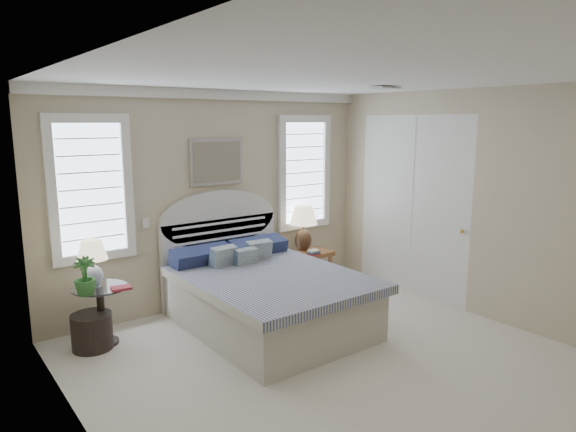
# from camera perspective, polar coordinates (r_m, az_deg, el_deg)

# --- Properties ---
(floor) EXTENTS (4.50, 5.00, 0.01)m
(floor) POSITION_cam_1_polar(r_m,az_deg,el_deg) (5.05, 7.06, -16.93)
(floor) COLOR beige
(floor) RESTS_ON ground
(ceiling) EXTENTS (4.50, 5.00, 0.01)m
(ceiling) POSITION_cam_1_polar(r_m,az_deg,el_deg) (4.50, 7.87, 15.25)
(ceiling) COLOR white
(ceiling) RESTS_ON wall_back
(wall_back) EXTENTS (4.50, 0.02, 2.70)m
(wall_back) POSITION_cam_1_polar(r_m,az_deg,el_deg) (6.58, -7.94, 1.93)
(wall_back) COLOR #C0AF90
(wall_back) RESTS_ON floor
(wall_left) EXTENTS (0.02, 5.00, 2.70)m
(wall_left) POSITION_cam_1_polar(r_m,az_deg,el_deg) (3.46, -20.51, -6.49)
(wall_left) COLOR #C0AF90
(wall_left) RESTS_ON floor
(wall_right) EXTENTS (0.02, 5.00, 2.70)m
(wall_right) POSITION_cam_1_polar(r_m,az_deg,el_deg) (6.35, 22.15, 0.94)
(wall_right) COLOR #C0AF90
(wall_right) RESTS_ON floor
(crown_molding) EXTENTS (4.50, 0.08, 0.12)m
(crown_molding) POSITION_cam_1_polar(r_m,az_deg,el_deg) (6.48, -8.06, 13.24)
(crown_molding) COLOR white
(crown_molding) RESTS_ON wall_back
(hvac_vent) EXTENTS (0.30, 0.20, 0.02)m
(hvac_vent) POSITION_cam_1_polar(r_m,az_deg,el_deg) (5.91, 10.76, 13.82)
(hvac_vent) COLOR #B2B2B2
(hvac_vent) RESTS_ON ceiling
(switch_plate) EXTENTS (0.08, 0.01, 0.12)m
(switch_plate) POSITION_cam_1_polar(r_m,az_deg,el_deg) (6.20, -15.51, -0.75)
(switch_plate) COLOR white
(switch_plate) RESTS_ON wall_back
(window_left) EXTENTS (0.90, 0.06, 1.60)m
(window_left) POSITION_cam_1_polar(r_m,az_deg,el_deg) (5.94, -21.10, 2.84)
(window_left) COLOR silver
(window_left) RESTS_ON wall_back
(window_right) EXTENTS (0.90, 0.06, 1.60)m
(window_right) POSITION_cam_1_polar(r_m,az_deg,el_deg) (7.31, 1.75, 4.86)
(window_right) COLOR silver
(window_right) RESTS_ON wall_back
(painting) EXTENTS (0.74, 0.04, 0.58)m
(painting) POSITION_cam_1_polar(r_m,az_deg,el_deg) (6.49, -7.87, 6.00)
(painting) COLOR silver
(painting) RESTS_ON wall_back
(closet_door) EXTENTS (0.02, 1.80, 2.40)m
(closet_door) POSITION_cam_1_polar(r_m,az_deg,el_deg) (7.03, 13.61, 1.06)
(closet_door) COLOR silver
(closet_door) RESTS_ON floor
(bed) EXTENTS (1.72, 2.28, 1.47)m
(bed) POSITION_cam_1_polar(r_m,az_deg,el_deg) (5.94, -2.75, -8.50)
(bed) COLOR beige
(bed) RESTS_ON floor
(side_table_left) EXTENTS (0.56, 0.56, 0.63)m
(side_table_left) POSITION_cam_1_polar(r_m,az_deg,el_deg) (5.79, -20.05, -9.68)
(side_table_left) COLOR black
(side_table_left) RESTS_ON floor
(nightstand_right) EXTENTS (0.50, 0.40, 0.53)m
(nightstand_right) POSITION_cam_1_polar(r_m,az_deg,el_deg) (7.22, 2.72, -5.04)
(nightstand_right) COLOR #9F6434
(nightstand_right) RESTS_ON floor
(floor_pot) EXTENTS (0.52, 0.52, 0.37)m
(floor_pot) POSITION_cam_1_polar(r_m,az_deg,el_deg) (5.78, -20.94, -11.88)
(floor_pot) COLOR black
(floor_pot) RESTS_ON floor
(lamp_left) EXTENTS (0.36, 0.36, 0.50)m
(lamp_left) POSITION_cam_1_polar(r_m,az_deg,el_deg) (5.65, -20.91, -4.39)
(lamp_left) COLOR white
(lamp_left) RESTS_ON side_table_left
(lamp_right) EXTENTS (0.51, 0.51, 0.64)m
(lamp_right) POSITION_cam_1_polar(r_m,az_deg,el_deg) (7.18, 1.72, -0.74)
(lamp_right) COLOR black
(lamp_right) RESTS_ON nightstand_right
(potted_plant) EXTENTS (0.26, 0.26, 0.38)m
(potted_plant) POSITION_cam_1_polar(r_m,az_deg,el_deg) (5.45, -21.66, -6.23)
(potted_plant) COLOR #2E702D
(potted_plant) RESTS_ON side_table_left
(books_left) EXTENTS (0.22, 0.17, 0.03)m
(books_left) POSITION_cam_1_polar(r_m,az_deg,el_deg) (5.55, -18.04, -7.62)
(books_left) COLOR maroon
(books_left) RESTS_ON side_table_left
(books_right) EXTENTS (0.17, 0.13, 0.07)m
(books_right) POSITION_cam_1_polar(r_m,az_deg,el_deg) (7.00, 2.86, -4.06)
(books_right) COLOR maroon
(books_right) RESTS_ON nightstand_right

